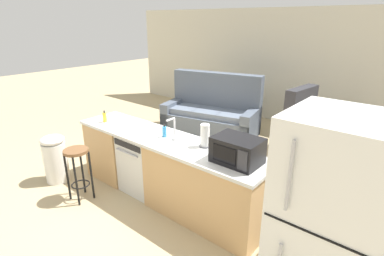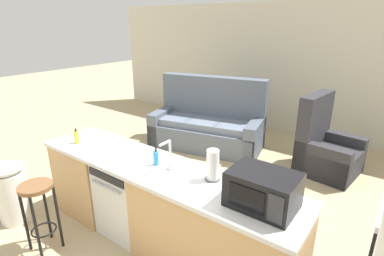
{
  "view_description": "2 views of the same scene",
  "coord_description": "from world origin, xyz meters",
  "px_view_note": "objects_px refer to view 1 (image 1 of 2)",
  "views": [
    {
      "loc": [
        2.72,
        -2.53,
        2.34
      ],
      "look_at": [
        0.27,
        0.42,
        0.94
      ],
      "focal_mm": 28.0,
      "sensor_mm": 36.0,
      "label": 1
    },
    {
      "loc": [
        1.98,
        -1.87,
        2.22
      ],
      "look_at": [
        -0.05,
        0.85,
        1.01
      ],
      "focal_mm": 28.0,
      "sensor_mm": 36.0,
      "label": 2
    }
  ],
  "objects_px": {
    "dish_soap_bottle": "(105,117)",
    "couch": "(212,114)",
    "bar_stool": "(78,164)",
    "trash_bin": "(55,158)",
    "soap_bottle": "(164,132)",
    "dishwasher": "(145,162)",
    "stove_range": "(355,214)",
    "armchair": "(307,135)",
    "refrigerator": "(328,234)",
    "kettle": "(343,167)",
    "microwave": "(237,150)",
    "paper_towel_roll": "(205,136)"
  },
  "relations": [
    {
      "from": "dish_soap_bottle",
      "to": "couch",
      "type": "distance_m",
      "value": 2.73
    },
    {
      "from": "bar_stool",
      "to": "trash_bin",
      "type": "relative_size",
      "value": 1.0
    },
    {
      "from": "soap_bottle",
      "to": "couch",
      "type": "xyz_separation_m",
      "value": [
        -1.06,
        2.52,
        -0.58
      ]
    },
    {
      "from": "dishwasher",
      "to": "stove_range",
      "type": "height_order",
      "value": "stove_range"
    },
    {
      "from": "couch",
      "to": "armchair",
      "type": "xyz_separation_m",
      "value": [
        2.02,
        0.2,
        -0.04
      ]
    },
    {
      "from": "refrigerator",
      "to": "bar_stool",
      "type": "bearing_deg",
      "value": -176.25
    },
    {
      "from": "dishwasher",
      "to": "trash_bin",
      "type": "height_order",
      "value": "dishwasher"
    },
    {
      "from": "soap_bottle",
      "to": "kettle",
      "type": "relative_size",
      "value": 0.86
    },
    {
      "from": "refrigerator",
      "to": "trash_bin",
      "type": "xyz_separation_m",
      "value": [
        -3.82,
        -0.16,
        -0.51
      ]
    },
    {
      "from": "bar_stool",
      "to": "armchair",
      "type": "bearing_deg",
      "value": 62.58
    },
    {
      "from": "soap_bottle",
      "to": "trash_bin",
      "type": "relative_size",
      "value": 0.24
    },
    {
      "from": "stove_range",
      "to": "dish_soap_bottle",
      "type": "xyz_separation_m",
      "value": [
        -3.33,
        -0.65,
        0.52
      ]
    },
    {
      "from": "soap_bottle",
      "to": "couch",
      "type": "height_order",
      "value": "couch"
    },
    {
      "from": "refrigerator",
      "to": "trash_bin",
      "type": "distance_m",
      "value": 3.86
    },
    {
      "from": "soap_bottle",
      "to": "armchair",
      "type": "height_order",
      "value": "armchair"
    },
    {
      "from": "soap_bottle",
      "to": "bar_stool",
      "type": "bearing_deg",
      "value": -137.71
    },
    {
      "from": "refrigerator",
      "to": "bar_stool",
      "type": "height_order",
      "value": "refrigerator"
    },
    {
      "from": "dishwasher",
      "to": "soap_bottle",
      "type": "xyz_separation_m",
      "value": [
        0.38,
        0.03,
        0.55
      ]
    },
    {
      "from": "dish_soap_bottle",
      "to": "armchair",
      "type": "bearing_deg",
      "value": 54.2
    },
    {
      "from": "dishwasher",
      "to": "armchair",
      "type": "bearing_deg",
      "value": 64.18
    },
    {
      "from": "microwave",
      "to": "armchair",
      "type": "relative_size",
      "value": 0.42
    },
    {
      "from": "dish_soap_bottle",
      "to": "trash_bin",
      "type": "height_order",
      "value": "dish_soap_bottle"
    },
    {
      "from": "trash_bin",
      "to": "refrigerator",
      "type": "bearing_deg",
      "value": 2.41
    },
    {
      "from": "microwave",
      "to": "armchair",
      "type": "distance_m",
      "value": 2.84
    },
    {
      "from": "dish_soap_bottle",
      "to": "armchair",
      "type": "xyz_separation_m",
      "value": [
        2.06,
        2.86,
        -0.62
      ]
    },
    {
      "from": "stove_range",
      "to": "trash_bin",
      "type": "height_order",
      "value": "stove_range"
    },
    {
      "from": "dishwasher",
      "to": "paper_towel_roll",
      "type": "relative_size",
      "value": 2.98
    },
    {
      "from": "microwave",
      "to": "trash_bin",
      "type": "relative_size",
      "value": 0.68
    },
    {
      "from": "microwave",
      "to": "dishwasher",
      "type": "bearing_deg",
      "value": 179.95
    },
    {
      "from": "refrigerator",
      "to": "bar_stool",
      "type": "distance_m",
      "value": 3.11
    },
    {
      "from": "stove_range",
      "to": "couch",
      "type": "height_order",
      "value": "couch"
    },
    {
      "from": "stove_range",
      "to": "dish_soap_bottle",
      "type": "distance_m",
      "value": 3.43
    },
    {
      "from": "paper_towel_roll",
      "to": "soap_bottle",
      "type": "distance_m",
      "value": 0.61
    },
    {
      "from": "paper_towel_roll",
      "to": "dish_soap_bottle",
      "type": "relative_size",
      "value": 1.6
    },
    {
      "from": "armchair",
      "to": "dish_soap_bottle",
      "type": "bearing_deg",
      "value": -125.8
    },
    {
      "from": "stove_range",
      "to": "trash_bin",
      "type": "bearing_deg",
      "value": -161.76
    },
    {
      "from": "kettle",
      "to": "dish_soap_bottle",
      "type": "bearing_deg",
      "value": -170.51
    },
    {
      "from": "dishwasher",
      "to": "couch",
      "type": "xyz_separation_m",
      "value": [
        -0.68,
        2.56,
        -0.03
      ]
    },
    {
      "from": "dishwasher",
      "to": "armchair",
      "type": "height_order",
      "value": "armchair"
    },
    {
      "from": "dishwasher",
      "to": "microwave",
      "type": "bearing_deg",
      "value": -0.05
    },
    {
      "from": "trash_bin",
      "to": "kettle",
      "type": "bearing_deg",
      "value": 17.23
    },
    {
      "from": "soap_bottle",
      "to": "trash_bin",
      "type": "xyz_separation_m",
      "value": [
        -1.6,
        -0.74,
        -0.59
      ]
    },
    {
      "from": "dishwasher",
      "to": "refrigerator",
      "type": "relative_size",
      "value": 0.47
    },
    {
      "from": "paper_towel_roll",
      "to": "couch",
      "type": "bearing_deg",
      "value": 124.15
    },
    {
      "from": "microwave",
      "to": "refrigerator",
      "type": "bearing_deg",
      "value": -26.35
    },
    {
      "from": "dishwasher",
      "to": "paper_towel_roll",
      "type": "xyz_separation_m",
      "value": [
        0.97,
        0.12,
        0.62
      ]
    },
    {
      "from": "dishwasher",
      "to": "microwave",
      "type": "relative_size",
      "value": 1.68
    },
    {
      "from": "stove_range",
      "to": "soap_bottle",
      "type": "xyz_separation_m",
      "value": [
        -2.22,
        -0.52,
        0.52
      ]
    },
    {
      "from": "paper_towel_roll",
      "to": "soap_bottle",
      "type": "bearing_deg",
      "value": -172.15
    },
    {
      "from": "microwave",
      "to": "bar_stool",
      "type": "xyz_separation_m",
      "value": [
        -1.98,
        -0.75,
        -0.5
      ]
    }
  ]
}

